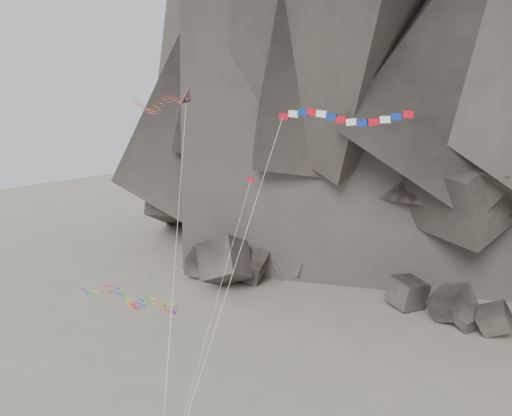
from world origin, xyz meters
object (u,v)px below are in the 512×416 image
Objects in this scene: banner_kite at (341,119)px; pennant_kite at (228,258)px; delta_kite at (155,104)px; parafoil_kite at (121,295)px.

pennant_kite is at bearing -145.47° from banner_kite.
delta_kite is 17.50m from parafoil_kite.
pennant_kite is at bearing 3.99° from parafoil_kite.
pennant_kite is (14.51, -2.10, 6.59)m from parafoil_kite.
delta_kite is 1.32× the size of pennant_kite.
parafoil_kite is (-19.52, -4.29, -16.06)m from banner_kite.
delta_kite is 1.25× the size of parafoil_kite.
delta_kite is at bearing 101.51° from parafoil_kite.
banner_kite reaches higher than parafoil_kite.
pennant_kite is (-5.01, -6.38, -9.47)m from banner_kite.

